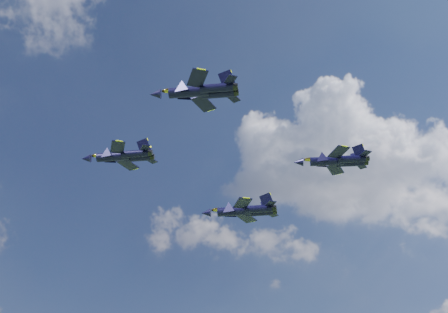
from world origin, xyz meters
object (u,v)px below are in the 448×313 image
Objects in this scene: jet_right at (232,211)px; jet_slot at (324,161)px; jet_lead at (111,157)px; jet_left at (186,92)px.

jet_slot is at bearing -134.37° from jet_right.
jet_right reaches higher than jet_slot.
jet_slot is (31.39, -27.11, -2.40)m from jet_lead.
jet_lead reaches higher than jet_slot.
jet_lead is at bearing 90.92° from jet_slot.
jet_lead is at bearing 138.13° from jet_right.
jet_left reaches higher than jet_slot.
jet_slot is at bearing -85.71° from jet_lead.
jet_right is (31.69, 28.27, -2.58)m from jet_left.
jet_right is at bearing -4.45° from jet_left.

